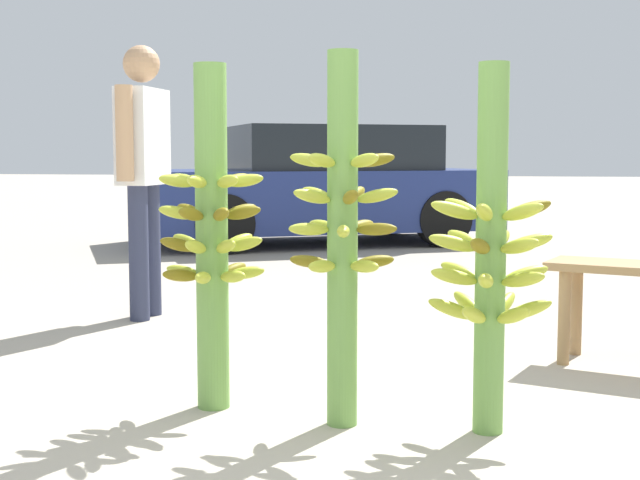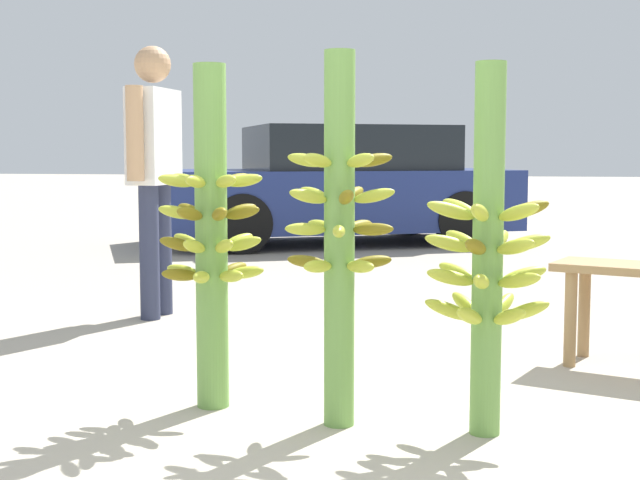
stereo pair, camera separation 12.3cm
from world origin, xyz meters
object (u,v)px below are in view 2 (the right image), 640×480
at_px(parked_car, 338,187).
at_px(banana_stalk_center, 339,233).
at_px(vendor_person, 154,157).
at_px(banana_stalk_left, 211,235).
at_px(banana_stalk_right, 488,255).

bearing_deg(parked_car, banana_stalk_center, 164.08).
bearing_deg(vendor_person, banana_stalk_left, -150.11).
bearing_deg(parked_car, vendor_person, 150.36).
bearing_deg(banana_stalk_center, banana_stalk_right, 0.11).
bearing_deg(banana_stalk_left, vendor_person, 118.29).
relative_size(banana_stalk_left, parked_car, 0.32).
height_order(banana_stalk_center, vendor_person, vendor_person).
bearing_deg(banana_stalk_right, parked_car, 105.00).
bearing_deg(banana_stalk_center, banana_stalk_left, 165.68).
height_order(banana_stalk_left, banana_stalk_right, banana_stalk_left).
xyz_separation_m(banana_stalk_right, parked_car, (-1.87, 6.99, -0.01)).
bearing_deg(vendor_person, parked_car, -1.46).
bearing_deg(banana_stalk_right, banana_stalk_center, -179.89).
height_order(banana_stalk_right, vendor_person, vendor_person).
xyz_separation_m(banana_stalk_right, vendor_person, (-2.14, 2.04, 0.35)).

